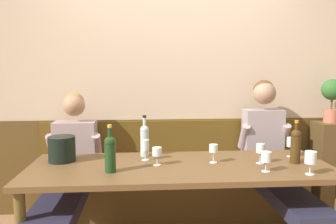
# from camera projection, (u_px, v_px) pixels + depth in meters

# --- Properties ---
(room_wall_back) EXTENTS (6.80, 0.08, 2.80)m
(room_wall_back) POSITION_uv_depth(u_px,v_px,m) (170.00, 74.00, 3.40)
(room_wall_back) COLOR beige
(room_wall_back) RESTS_ON ground
(wood_wainscot_panel) EXTENTS (6.80, 0.03, 0.95)m
(wood_wainscot_panel) POSITION_uv_depth(u_px,v_px,m) (170.00, 165.00, 3.46)
(wood_wainscot_panel) COLOR #543E1C
(wood_wainscot_panel) RESTS_ON ground
(wall_bench) EXTENTS (2.57, 0.42, 0.94)m
(wall_bench) POSITION_uv_depth(u_px,v_px,m) (172.00, 190.00, 3.28)
(wall_bench) COLOR #543E1C
(wall_bench) RESTS_ON ground
(dining_table) EXTENTS (2.27, 0.83, 0.73)m
(dining_table) POSITION_uv_depth(u_px,v_px,m) (180.00, 175.00, 2.55)
(dining_table) COLOR brown
(dining_table) RESTS_ON ground
(person_left_seat) EXTENTS (0.49, 1.27, 1.24)m
(person_left_seat) POSITION_uv_depth(u_px,v_px,m) (68.00, 171.00, 2.81)
(person_left_seat) COLOR #292E38
(person_left_seat) RESTS_ON ground
(person_center_left_seat) EXTENTS (0.47, 1.27, 1.35)m
(person_center_left_seat) POSITION_uv_depth(u_px,v_px,m) (275.00, 160.00, 2.95)
(person_center_left_seat) COLOR #262C31
(person_center_left_seat) RESTS_ON ground
(ice_bucket) EXTENTS (0.21, 0.21, 0.20)m
(ice_bucket) POSITION_uv_depth(u_px,v_px,m) (62.00, 149.00, 2.63)
(ice_bucket) COLOR black
(ice_bucket) RESTS_ON dining_table
(wine_bottle_green_tall) EXTENTS (0.08, 0.08, 0.34)m
(wine_bottle_green_tall) POSITION_uv_depth(u_px,v_px,m) (110.00, 153.00, 2.35)
(wine_bottle_green_tall) COLOR #1B3C1B
(wine_bottle_green_tall) RESTS_ON dining_table
(wine_bottle_amber_mid) EXTENTS (0.07, 0.07, 0.33)m
(wine_bottle_amber_mid) POSITION_uv_depth(u_px,v_px,m) (296.00, 145.00, 2.58)
(wine_bottle_amber_mid) COLOR #402C11
(wine_bottle_amber_mid) RESTS_ON dining_table
(wine_bottle_clear_water) EXTENTS (0.07, 0.07, 0.34)m
(wine_bottle_clear_water) POSITION_uv_depth(u_px,v_px,m) (145.00, 139.00, 2.79)
(wine_bottle_clear_water) COLOR #B1CCC6
(wine_bottle_clear_water) RESTS_ON dining_table
(wine_glass_left_end) EXTENTS (0.07, 0.07, 0.14)m
(wine_glass_left_end) POSITION_uv_depth(u_px,v_px,m) (157.00, 152.00, 2.52)
(wine_glass_left_end) COLOR silver
(wine_glass_left_end) RESTS_ON dining_table
(wine_glass_by_bottle) EXTENTS (0.07, 0.07, 0.16)m
(wine_glass_by_bottle) POSITION_uv_depth(u_px,v_px,m) (291.00, 143.00, 2.78)
(wine_glass_by_bottle) COLOR silver
(wine_glass_by_bottle) RESTS_ON dining_table
(wine_glass_right_end) EXTENTS (0.06, 0.06, 0.16)m
(wine_glass_right_end) POSITION_uv_depth(u_px,v_px,m) (145.00, 146.00, 2.66)
(wine_glass_right_end) COLOR silver
(wine_glass_right_end) RESTS_ON dining_table
(wine_glass_mid_left) EXTENTS (0.08, 0.08, 0.16)m
(wine_glass_mid_left) POSITION_uv_depth(u_px,v_px,m) (311.00, 158.00, 2.29)
(wine_glass_mid_left) COLOR silver
(wine_glass_mid_left) RESTS_ON dining_table
(wine_glass_center_rear) EXTENTS (0.07, 0.07, 0.15)m
(wine_glass_center_rear) POSITION_uv_depth(u_px,v_px,m) (260.00, 149.00, 2.57)
(wine_glass_center_rear) COLOR silver
(wine_glass_center_rear) RESTS_ON dining_table
(wine_glass_mid_right) EXTENTS (0.07, 0.07, 0.14)m
(wine_glass_mid_right) POSITION_uv_depth(u_px,v_px,m) (266.00, 158.00, 2.36)
(wine_glass_mid_right) COLOR silver
(wine_glass_mid_right) RESTS_ON dining_table
(wine_glass_near_bucket) EXTENTS (0.07, 0.07, 0.14)m
(wine_glass_near_bucket) POSITION_uv_depth(u_px,v_px,m) (213.00, 149.00, 2.59)
(wine_glass_near_bucket) COLOR silver
(wine_glass_near_bucket) RESTS_ON dining_table
(corner_pedestal) EXTENTS (0.28, 0.28, 0.93)m
(corner_pedestal) POSITION_uv_depth(u_px,v_px,m) (328.00, 168.00, 3.41)
(corner_pedestal) COLOR #503C1E
(corner_pedestal) RESTS_ON ground
(potted_plant) EXTENTS (0.21, 0.21, 0.43)m
(potted_plant) POSITION_uv_depth(u_px,v_px,m) (332.00, 96.00, 3.31)
(potted_plant) COLOR #B5644B
(potted_plant) RESTS_ON corner_pedestal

